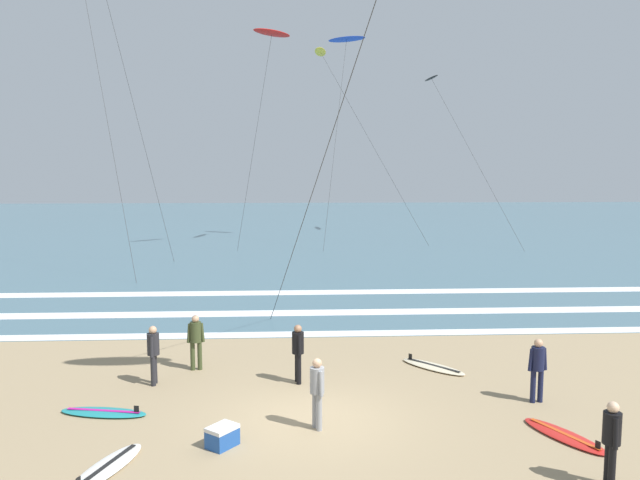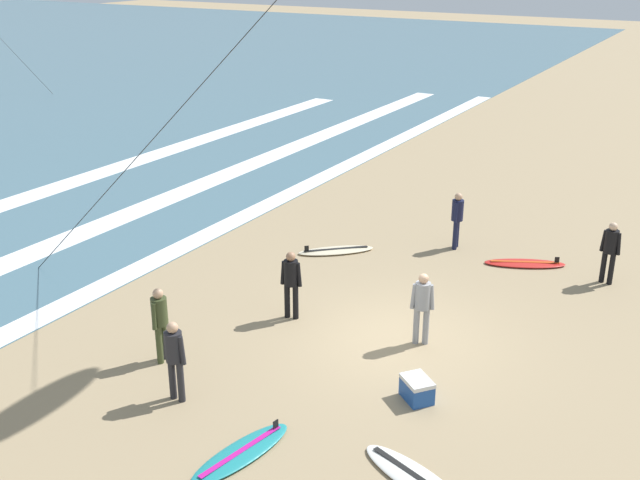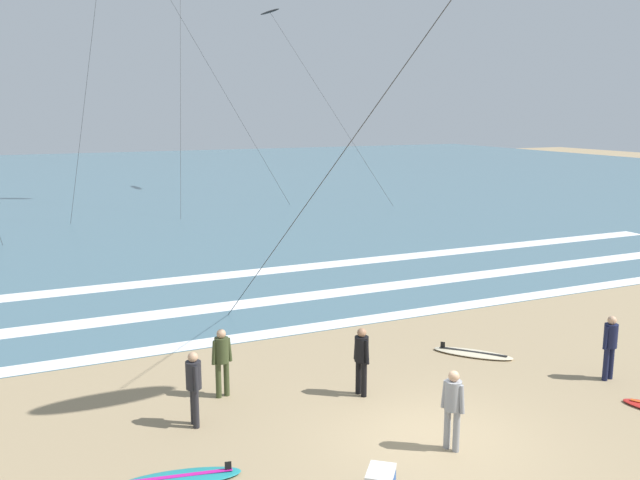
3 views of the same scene
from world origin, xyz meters
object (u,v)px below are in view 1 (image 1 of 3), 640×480
Objects in this scene: surfboard_left_pile at (107,467)px; surfboard_right_spare at (104,412)px; surfer_left_near at (298,348)px; surfer_background_far at (196,337)px; surfboard_near_water at (433,367)px; surfer_mid_group at (538,364)px; surfer_left_far at (611,436)px; kite_red_far_left at (272,35)px; surfer_right_near at (317,387)px; cooler_box at (222,436)px; kite_yellow_high_right at (321,53)px; kite_blue_mid_center at (346,41)px; surfer_foreground_main at (153,350)px; kite_black_high_left at (432,79)px; surfboard_foreground_flat at (564,436)px.

surfboard_right_spare is (-0.87, 2.72, 0.00)m from surfboard_left_pile.
surfer_background_far is at bearing 156.79° from surfer_left_near.
surfboard_near_water is (6.83, -0.21, -0.91)m from surfer_background_far.
surfboard_near_water is at bearing 125.27° from surfer_mid_group.
surfboard_right_spare is at bearing 159.18° from surfer_left_far.
surfboard_left_pile is 0.14× the size of kite_red_far_left.
surfer_left_far is 1.00× the size of surfer_right_near.
surfer_right_near is at bearing -12.08° from surfboard_right_spare.
surfer_right_near is 2.27m from cooler_box.
surfboard_left_pile is at bearing -98.01° from surfer_background_far.
surfer_left_far is at bearing -46.19° from surfer_left_near.
kite_yellow_high_right is 0.96× the size of kite_red_far_left.
kite_blue_mid_center is 8.50m from kite_red_far_left.
surfer_left_near is at bearing 22.58° from surfboard_right_spare.
surfer_foreground_main is 0.10× the size of kite_blue_mid_center.
surfboard_right_spare is at bearing -178.77° from surfer_mid_group.
surfboard_left_pile is 47.91m from kite_black_high_left.
surfer_right_near reaches higher than surfboard_right_spare.
surfer_left_far and surfer_foreground_main have the same top height.
surfboard_left_pile is at bearing -101.95° from kite_blue_mid_center.
kite_blue_mid_center reaches higher than surfer_mid_group.
kite_red_far_left reaches higher than cooler_box.
kite_blue_mid_center is at bearing 77.36° from surfer_background_far.
surfer_background_far is 3.16m from surfer_left_near.
kite_blue_mid_center reaches higher than kite_red_far_left.
surfboard_foreground_flat is 10.39m from surfboard_right_spare.
cooler_box is at bearing -139.22° from surfboard_near_water.
surfer_foreground_main is at bearing 169.74° from surfer_mid_group.
cooler_box is (-0.29, -31.51, -14.86)m from kite_red_far_left.
surfboard_near_water is at bearing 36.50° from surfboard_left_pile.
kite_black_high_left is (12.40, 38.37, 12.74)m from surfer_left_near.
surfboard_foreground_flat is at bearing -21.70° from surfer_foreground_main.
kite_red_far_left reaches higher than surfboard_left_pile.
surfboard_left_pile is 0.16× the size of kite_black_high_left.
kite_blue_mid_center reaches higher than kite_yellow_high_right.
surfboard_left_pile is (-9.25, 1.13, -0.91)m from surfer_left_far.
kite_yellow_high_right reaches higher than surfboard_foreground_flat.
surfer_right_near is (-5.48, -1.29, 0.00)m from surfer_mid_group.
cooler_box is at bearing -90.53° from kite_red_far_left.
surfer_left_near is at bearing -87.25° from kite_red_far_left.
surfboard_right_spare is at bearing -157.42° from surfer_left_near.
kite_blue_mid_center is at bearing 76.27° from surfer_foreground_main.
surfer_mid_group reaches higher than cooler_box.
kite_black_high_left is 18.52× the size of cooler_box.
kite_yellow_high_right reaches higher than surfboard_right_spare.
surfboard_foreground_flat is at bearing -70.16° from surfboard_near_water.
surfboard_left_pile is 2.87× the size of cooler_box.
surfer_foreground_main is at bearing 120.14° from cooler_box.
surfer_mid_group is 6.09m from surfer_left_near.
kite_yellow_high_right is (-3.57, 33.00, 13.54)m from surfer_mid_group.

